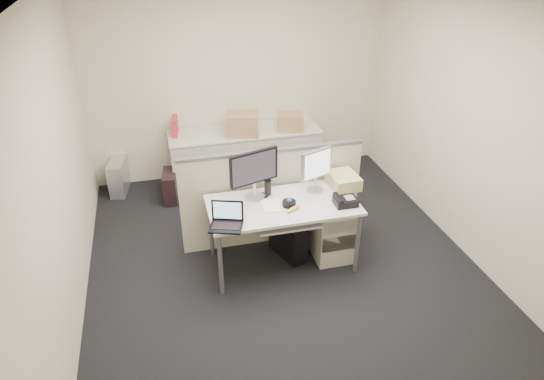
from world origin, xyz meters
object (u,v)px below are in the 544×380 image
object	(u,v)px
monitor_main	(254,175)
desk_phone	(345,201)
desk	(283,209)
laptop	(226,217)

from	to	relation	value
monitor_main	desk_phone	distance (m)	0.95
desk	laptop	world-z (taller)	laptop
desk	monitor_main	bearing A→B (deg)	144.25
monitor_main	desk_phone	bearing A→B (deg)	-39.26
laptop	desk_phone	world-z (taller)	laptop
monitor_main	desk_phone	world-z (taller)	monitor_main
desk_phone	desk	bearing A→B (deg)	165.22
desk	desk_phone	xyz separation A→B (m)	(0.60, -0.17, 0.10)
desk	laptop	bearing A→B (deg)	-155.70
laptop	desk_phone	size ratio (longest dim) A/B	1.35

